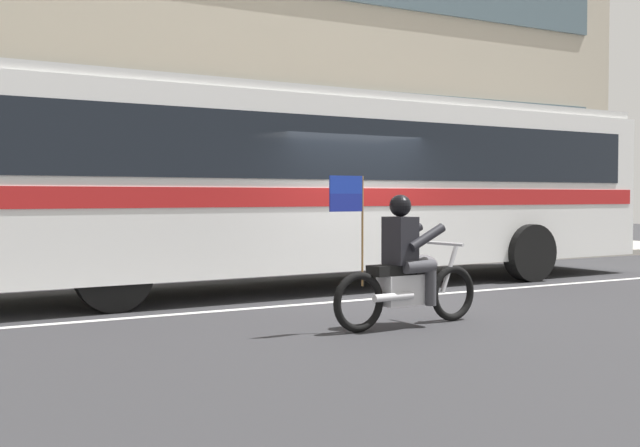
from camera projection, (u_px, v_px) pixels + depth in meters
name	position (u px, v px, depth m)	size (l,w,h in m)	color
ground_plane	(354.00, 295.00, 12.11)	(60.00, 60.00, 0.00)	#2B2B2D
sidewalk_curb	(229.00, 265.00, 16.56)	(28.00, 3.80, 0.15)	#A39E93
lane_center_stripe	(375.00, 299.00, 11.59)	(26.60, 0.14, 0.01)	silver
office_building_facade	(191.00, 42.00, 18.36)	(28.00, 0.89, 10.42)	#B2A893
transit_bus	(328.00, 176.00, 13.19)	(12.94, 3.05, 3.22)	white
motorcycle_with_rider	(406.00, 271.00, 9.12)	(2.19, 0.64, 1.78)	black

